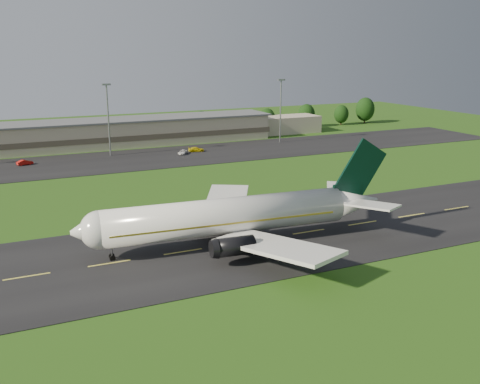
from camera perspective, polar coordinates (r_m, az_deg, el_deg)
name	(u,v)px	position (r m, az deg, el deg)	size (l,w,h in m)	color
ground	(183,252)	(81.34, -6.09, -6.41)	(360.00, 360.00, 0.00)	#224411
taxiway	(183,252)	(81.32, -6.09, -6.38)	(220.00, 30.00, 0.10)	black
apron	(98,162)	(148.93, -14.92, 3.07)	(260.00, 30.00, 0.10)	black
airliner	(232,216)	(82.38, -0.89, -2.60)	(51.29, 42.06, 15.57)	white
terminal	(104,134)	(172.79, -14.30, 6.04)	(145.00, 16.00, 8.40)	tan
light_mast_centre	(108,111)	(155.62, -13.92, 8.37)	(2.40, 1.20, 20.35)	gray
light_mast_east	(281,103)	(174.21, 4.36, 9.43)	(2.40, 1.20, 20.35)	gray
tree_line	(195,121)	(190.69, -4.81, 7.50)	(193.53, 9.76, 10.44)	black
service_vehicle_b	(25,162)	(151.32, -21.97, 2.94)	(1.42, 4.08, 1.35)	#A8100B
service_vehicle_c	(183,152)	(155.87, -6.14, 4.25)	(1.98, 4.29, 1.19)	white
service_vehicle_d	(196,149)	(159.39, -4.69, 4.56)	(1.90, 4.66, 1.35)	gold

